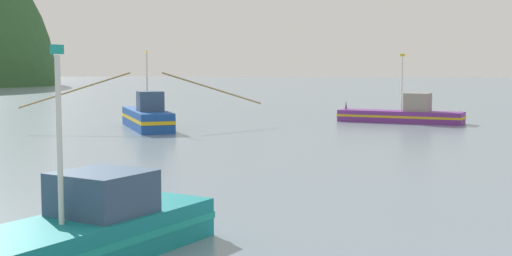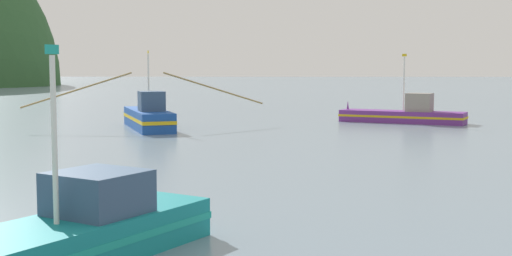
# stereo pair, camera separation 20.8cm
# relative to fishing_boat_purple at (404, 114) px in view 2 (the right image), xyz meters

# --- Properties ---
(fishing_boat_purple) EXTENTS (9.81, 6.02, 5.39)m
(fishing_boat_purple) POSITION_rel_fishing_boat_purple_xyz_m (0.00, 0.00, 0.00)
(fishing_boat_purple) COLOR #6B2D84
(fishing_boat_purple) RESTS_ON ground
(fishing_boat_teal) EXTENTS (5.96, 8.10, 4.83)m
(fishing_boat_teal) POSITION_rel_fishing_boat_purple_xyz_m (-14.37, -38.59, -0.01)
(fishing_boat_teal) COLOR #147F84
(fishing_boat_teal) RESTS_ON ground
(fishing_boat_blue) EXTENTS (16.14, 9.60, 5.51)m
(fishing_boat_blue) POSITION_rel_fishing_boat_purple_xyz_m (-19.06, -5.81, 0.18)
(fishing_boat_blue) COLOR #19479E
(fishing_boat_blue) RESTS_ON ground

